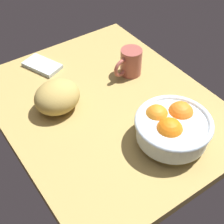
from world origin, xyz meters
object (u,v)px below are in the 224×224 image
Objects in this scene: fruit_bowl at (172,126)px; napkin_folded at (42,65)px; mug at (130,62)px; bread_loaf at (57,97)px.

napkin_folded is at bearing 15.25° from fruit_bowl.
fruit_bowl is 32.84cm from mug.
fruit_bowl reaches higher than mug.
fruit_bowl is 1.62× the size of napkin_folded.
mug is (-21.21, -23.71, 4.09)cm from napkin_folded.
fruit_bowl is at bearing -146.52° from bread_loaf.
napkin_folded is 1.13× the size of mug.
bread_loaf is at bearing 33.48° from fruit_bowl.
fruit_bowl reaches higher than napkin_folded.
fruit_bowl is at bearing 163.45° from mug.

